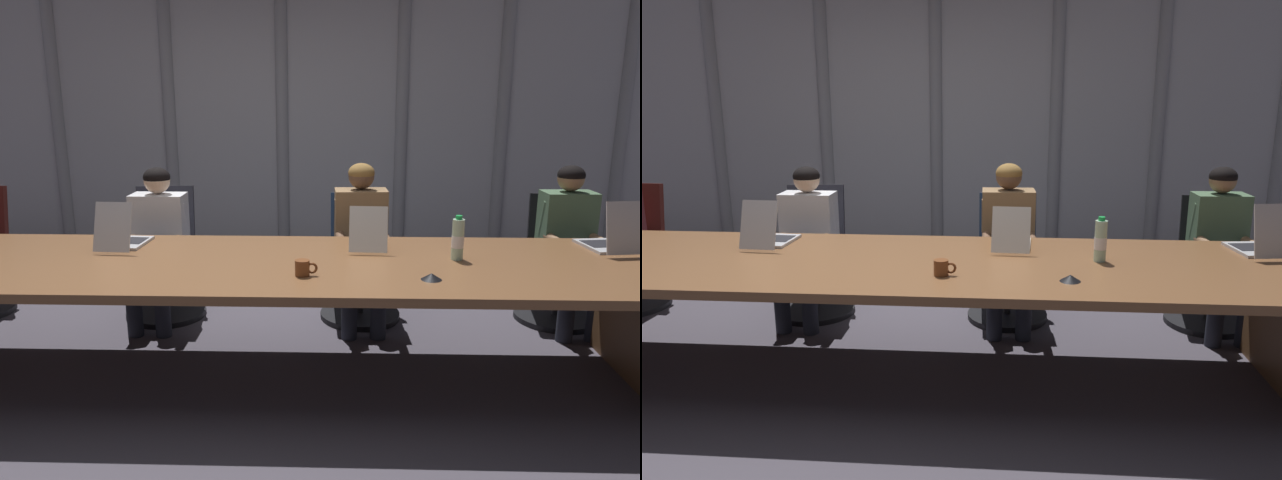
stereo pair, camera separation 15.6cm
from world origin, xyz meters
TOP-DOWN VIEW (x-y plane):
  - ground_plane at (0.00, 0.00)m, footprint 15.48×15.48m
  - conference_table at (0.00, 0.00)m, footprint 5.18×1.22m
  - curtain_backdrop at (0.00, 2.65)m, footprint 7.74×0.17m
  - laptop_left_mid at (-0.75, 0.29)m, footprint 0.25×0.43m
  - laptop_center at (0.78, 0.33)m, footprint 0.25×0.42m
  - laptop_right_mid at (2.26, 0.31)m, footprint 0.30×0.43m
  - office_chair_left_mid at (-0.73, 1.04)m, footprint 0.60×0.60m
  - office_chair_center at (0.75, 1.04)m, footprint 0.60×0.60m
  - office_chair_right_mid at (2.23, 1.04)m, footprint 0.60×0.61m
  - person_left_mid at (-0.73, 0.88)m, footprint 0.40×0.55m
  - person_center at (0.75, 0.88)m, footprint 0.40×0.56m
  - person_right_mid at (2.24, 0.88)m, footprint 0.39×0.55m
  - water_bottle_primary at (1.28, 0.08)m, footprint 0.07×0.07m
  - coffee_mug_near at (0.40, -0.26)m, footprint 0.12×0.08m
  - conference_mic_left_side at (1.07, -0.31)m, footprint 0.11×0.11m

SIDE VIEW (x-z plane):
  - ground_plane at x=0.00m, z-range 0.00..0.00m
  - office_chair_right_mid at x=2.23m, z-range -0.12..0.80m
  - office_chair_center at x=0.75m, z-range -0.12..0.80m
  - office_chair_left_mid at x=-0.73m, z-range -0.12..0.84m
  - conference_table at x=0.00m, z-range 0.24..0.97m
  - person_left_mid at x=-0.73m, z-range 0.08..1.21m
  - person_right_mid at x=2.24m, z-range 0.07..1.24m
  - person_center at x=0.75m, z-range 0.07..1.25m
  - conference_mic_left_side at x=1.07m, z-range 0.72..0.76m
  - coffee_mug_near at x=0.40m, z-range 0.72..0.81m
  - laptop_center at x=0.78m, z-range 0.64..0.92m
  - laptop_left_mid at x=-0.75m, z-range 0.63..0.94m
  - laptop_right_mid at x=2.26m, z-range 0.62..0.95m
  - water_bottle_primary at x=1.28m, z-range 0.71..0.97m
  - curtain_backdrop at x=0.00m, z-range 0.00..2.80m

